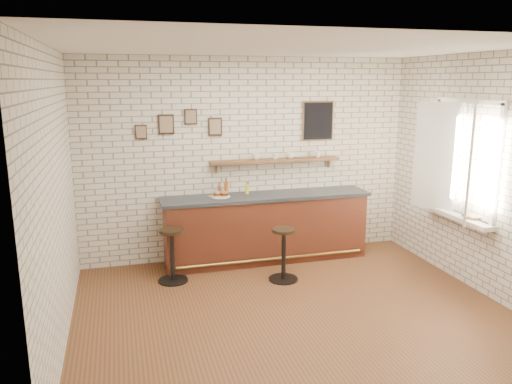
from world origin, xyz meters
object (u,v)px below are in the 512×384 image
(condiment_bottle_yellow, at_px, (247,189))
(shelf_cup_c, at_px, (290,155))
(bar_counter, at_px, (266,227))
(bitters_bottle_brown, at_px, (219,190))
(bar_stool_right, at_px, (284,253))
(bitters_bottle_white, at_px, (227,189))
(bar_stool_left, at_px, (172,254))
(shelf_cup_d, at_px, (318,154))
(sandwich_plate, at_px, (220,196))
(ciabatta_sandwich, at_px, (221,194))
(book_lower, at_px, (466,217))
(shelf_cup_a, at_px, (257,157))
(shelf_cup_b, at_px, (275,156))
(bitters_bottle_amber, at_px, (226,188))
(book_upper, at_px, (466,216))

(condiment_bottle_yellow, relative_size, shelf_cup_c, 1.48)
(bar_counter, height_order, bitters_bottle_brown, bitters_bottle_brown)
(bar_counter, distance_m, bar_stool_right, 0.83)
(bitters_bottle_brown, xyz_separation_m, bitters_bottle_white, (0.11, 0.00, 0.01))
(shelf_cup_c, bearing_deg, bar_stool_left, 122.99)
(bar_stool_right, relative_size, shelf_cup_d, 7.29)
(bitters_bottle_brown, bearing_deg, bar_counter, -10.71)
(sandwich_plate, relative_size, shelf_cup_d, 2.82)
(ciabatta_sandwich, distance_m, book_lower, 3.32)
(shelf_cup_a, bearing_deg, bar_counter, -72.66)
(ciabatta_sandwich, height_order, shelf_cup_d, shelf_cup_d)
(ciabatta_sandwich, relative_size, book_lower, 1.03)
(shelf_cup_a, distance_m, shelf_cup_b, 0.29)
(bar_counter, relative_size, book_lower, 13.91)
(bar_counter, distance_m, bitters_bottle_amber, 0.85)
(ciabatta_sandwich, xyz_separation_m, bitters_bottle_white, (0.11, 0.09, 0.04))
(book_upper, bearing_deg, bar_counter, 147.29)
(bitters_bottle_amber, bearing_deg, bitters_bottle_white, 0.00)
(bitters_bottle_amber, xyz_separation_m, bar_stool_left, (-0.88, -0.59, -0.72))
(shelf_cup_b, relative_size, book_upper, 0.38)
(bar_stool_right, bearing_deg, shelf_cup_a, 95.29)
(condiment_bottle_yellow, relative_size, shelf_cup_b, 1.88)
(shelf_cup_b, distance_m, shelf_cup_d, 0.69)
(bitters_bottle_white, bearing_deg, ciabatta_sandwich, -139.82)
(bitters_bottle_white, xyz_separation_m, shelf_cup_a, (0.48, 0.07, 0.45))
(shelf_cup_c, bearing_deg, shelf_cup_d, -76.39)
(shelf_cup_c, xyz_separation_m, shelf_cup_d, (0.45, 0.00, -0.00))
(shelf_cup_a, bearing_deg, bar_stool_left, -161.47)
(bar_counter, relative_size, ciabatta_sandwich, 13.52)
(bar_stool_left, height_order, shelf_cup_b, shelf_cup_b)
(bar_stool_right, xyz_separation_m, shelf_cup_d, (0.88, 1.02, 1.16))
(bitters_bottle_amber, distance_m, shelf_cup_c, 1.10)
(bar_counter, distance_m, shelf_cup_d, 1.38)
(bitters_bottle_brown, xyz_separation_m, bar_stool_left, (-0.77, -0.59, -0.70))
(bar_stool_left, relative_size, book_lower, 3.27)
(shelf_cup_d, bearing_deg, bar_stool_left, -158.95)
(ciabatta_sandwich, relative_size, shelf_cup_d, 2.31)
(ciabatta_sandwich, distance_m, shelf_cup_d, 1.64)
(condiment_bottle_yellow, distance_m, bar_stool_right, 1.20)
(condiment_bottle_yellow, relative_size, book_lower, 0.79)
(book_upper, bearing_deg, bitters_bottle_white, 151.50)
(bitters_bottle_white, bearing_deg, bar_stool_left, -146.15)
(book_upper, bearing_deg, shelf_cup_b, 141.39)
(bitters_bottle_brown, height_order, shelf_cup_a, shelf_cup_a)
(book_lower, bearing_deg, bar_stool_right, 163.12)
(bitters_bottle_white, bearing_deg, bitters_bottle_amber, 180.00)
(sandwich_plate, bearing_deg, shelf_cup_c, 8.22)
(bar_stool_right, height_order, shelf_cup_c, shelf_cup_c)
(shelf_cup_d, bearing_deg, bar_counter, -162.01)
(shelf_cup_d, bearing_deg, bitters_bottle_amber, -171.97)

